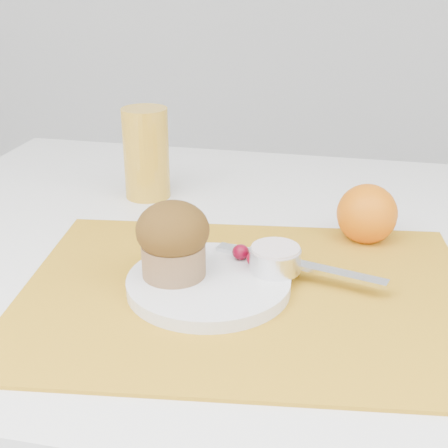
% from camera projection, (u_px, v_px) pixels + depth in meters
% --- Properties ---
extents(placemat, '(0.54, 0.43, 0.00)m').
position_uv_depth(placemat, '(246.00, 293.00, 0.69)').
color(placemat, orange).
rests_on(placemat, table).
extents(plate, '(0.22, 0.22, 0.01)m').
position_uv_depth(plate, '(209.00, 283.00, 0.69)').
color(plate, white).
rests_on(plate, placemat).
extents(ramekin, '(0.06, 0.06, 0.03)m').
position_uv_depth(ramekin, '(275.00, 260.00, 0.70)').
color(ramekin, white).
rests_on(ramekin, plate).
extents(cream, '(0.07, 0.07, 0.01)m').
position_uv_depth(cream, '(276.00, 249.00, 0.70)').
color(cream, silver).
rests_on(cream, ramekin).
extents(raspberry_near, '(0.02, 0.02, 0.02)m').
position_uv_depth(raspberry_near, '(241.00, 252.00, 0.73)').
color(raspberry_near, '#510212').
rests_on(raspberry_near, plate).
extents(raspberry_far, '(0.02, 0.02, 0.02)m').
position_uv_depth(raspberry_far, '(255.00, 259.00, 0.71)').
color(raspberry_far, '#620212').
rests_on(raspberry_far, plate).
extents(butter_knife, '(0.20, 0.07, 0.01)m').
position_uv_depth(butter_knife, '(298.00, 264.00, 0.72)').
color(butter_knife, silver).
rests_on(butter_knife, plate).
extents(orange, '(0.08, 0.08, 0.08)m').
position_uv_depth(orange, '(367.00, 214.00, 0.81)').
color(orange, orange).
rests_on(orange, table).
extents(juice_glass, '(0.07, 0.07, 0.14)m').
position_uv_depth(juice_glass, '(146.00, 153.00, 0.95)').
color(juice_glass, gold).
rests_on(juice_glass, table).
extents(muffin, '(0.08, 0.08, 0.09)m').
position_uv_depth(muffin, '(173.00, 239.00, 0.68)').
color(muffin, '#916B46').
rests_on(muffin, plate).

